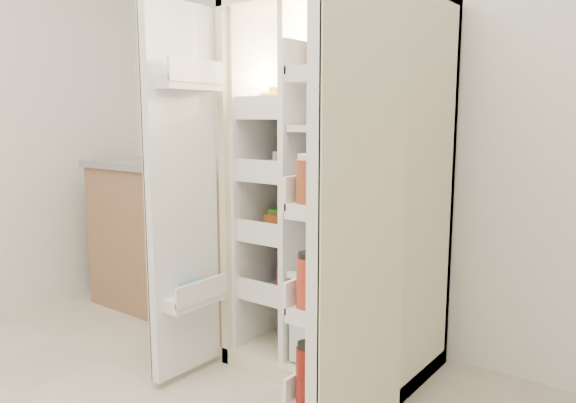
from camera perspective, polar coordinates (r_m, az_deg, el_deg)
The scene contains 5 objects.
wall_back at distance 3.05m, azimuth 8.08°, elevation 10.58°, with size 4.00×0.02×2.70m, color silver.
refrigerator at distance 2.74m, azimuth 5.95°, elevation -1.87°, with size 0.92×0.70×1.80m.
freezer_door at distance 2.59m, azimuth -10.93°, elevation 0.68°, with size 0.15×0.40×1.72m.
fridge_door at distance 1.90m, azimuth 7.10°, elevation -2.62°, with size 0.17×0.58×1.72m.
kitchen_counter at distance 3.59m, azimuth -10.07°, elevation -3.61°, with size 1.34×0.71×0.97m.
Camera 1 is at (1.49, -0.66, 1.25)m, focal length 34.00 mm.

